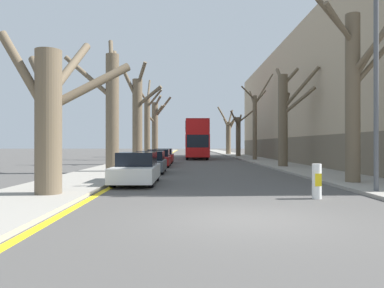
{
  "coord_description": "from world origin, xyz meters",
  "views": [
    {
      "loc": [
        -1.34,
        -8.48,
        1.68
      ],
      "look_at": [
        -0.83,
        30.66,
        1.75
      ],
      "focal_mm": 35.0,
      "sensor_mm": 36.0,
      "label": 1
    }
  ],
  "objects": [
    {
      "name": "ground_plane",
      "position": [
        0.0,
        0.0,
        0.0
      ],
      "size": [
        300.0,
        300.0,
        0.0
      ],
      "primitive_type": "plane",
      "color": "#4C4947"
    },
    {
      "name": "double_decker_bus",
      "position": [
        -0.23,
        36.14,
        2.53
      ],
      "size": [
        2.61,
        10.97,
        4.47
      ],
      "color": "red",
      "rests_on": "ground"
    },
    {
      "name": "sidewalk_right",
      "position": [
        6.21,
        50.0,
        0.06
      ],
      "size": [
        3.36,
        120.0,
        0.12
      ],
      "primitive_type": "cube",
      "color": "gray",
      "rests_on": "ground"
    },
    {
      "name": "parked_car_1",
      "position": [
        -3.51,
        13.81,
        0.62
      ],
      "size": [
        1.7,
        4.07,
        1.3
      ],
      "color": "#4C5156",
      "rests_on": "ground"
    },
    {
      "name": "building_facade_right",
      "position": [
        12.88,
        27.98,
        5.82
      ],
      "size": [
        10.08,
        47.03,
        11.66
      ],
      "color": "tan",
      "rests_on": "ground"
    },
    {
      "name": "street_tree_left_1",
      "position": [
        -5.86,
        13.77,
        3.93
      ],
      "size": [
        3.08,
        2.97,
        8.33
      ],
      "color": "brown",
      "rests_on": "ground"
    },
    {
      "name": "kerb_line_stripe",
      "position": [
        -4.35,
        50.0,
        0.0
      ],
      "size": [
        0.24,
        120.0,
        0.01
      ],
      "primitive_type": "cube",
      "color": "yellow",
      "rests_on": "ground"
    },
    {
      "name": "street_tree_left_4",
      "position": [
        -5.65,
        42.39,
        4.14
      ],
      "size": [
        3.32,
        1.85,
        8.29
      ],
      "color": "brown",
      "rests_on": "ground"
    },
    {
      "name": "street_tree_left_3",
      "position": [
        -5.73,
        32.75,
        3.94
      ],
      "size": [
        2.81,
        3.4,
        9.15
      ],
      "color": "brown",
      "rests_on": "ground"
    },
    {
      "name": "street_tree_right_1",
      "position": [
        5.76,
        18.63,
        3.83
      ],
      "size": [
        2.63,
        3.75,
        7.62
      ],
      "color": "brown",
      "rests_on": "ground"
    },
    {
      "name": "street_tree_left_0",
      "position": [
        -5.73,
        3.64,
        2.74
      ],
      "size": [
        4.02,
        3.45,
        5.7
      ],
      "color": "brown",
      "rests_on": "ground"
    },
    {
      "name": "parked_car_3",
      "position": [
        -3.51,
        25.59,
        0.63
      ],
      "size": [
        1.74,
        4.45,
        1.32
      ],
      "color": "maroon",
      "rests_on": "ground"
    },
    {
      "name": "street_tree_right_4",
      "position": [
        5.62,
        54.69,
        3.42
      ],
      "size": [
        3.01,
        2.34,
        8.17
      ],
      "color": "brown",
      "rests_on": "ground"
    },
    {
      "name": "street_tree_right_0",
      "position": [
        5.63,
        6.99,
        4.12
      ],
      "size": [
        4.97,
        2.48,
        8.3
      ],
      "color": "brown",
      "rests_on": "ground"
    },
    {
      "name": "street_tree_left_2",
      "position": [
        -5.53,
        23.21,
        3.97
      ],
      "size": [
        3.55,
        1.57,
        8.56
      ],
      "color": "brown",
      "rests_on": "ground"
    },
    {
      "name": "street_tree_right_3",
      "position": [
        5.67,
        42.34,
        3.16
      ],
      "size": [
        3.84,
        1.84,
        6.77
      ],
      "color": "brown",
      "rests_on": "ground"
    },
    {
      "name": "sidewalk_left",
      "position": [
        -6.21,
        50.0,
        0.06
      ],
      "size": [
        3.36,
        120.0,
        0.12
      ],
      "primitive_type": "cube",
      "color": "gray",
      "rests_on": "ground"
    },
    {
      "name": "traffic_bollard",
      "position": [
        2.69,
        3.08,
        0.54
      ],
      "size": [
        0.29,
        0.3,
        1.09
      ],
      "color": "white",
      "rests_on": "ground"
    },
    {
      "name": "parked_car_2",
      "position": [
        -3.51,
        20.03,
        0.63
      ],
      "size": [
        1.75,
        4.35,
        1.32
      ],
      "color": "maroon",
      "rests_on": "ground"
    },
    {
      "name": "parked_car_0",
      "position": [
        -3.51,
        7.64,
        0.64
      ],
      "size": [
        1.73,
        4.39,
        1.35
      ],
      "color": "silver",
      "rests_on": "ground"
    },
    {
      "name": "street_tree_right_2",
      "position": [
        5.86,
        30.99,
        4.02
      ],
      "size": [
        3.5,
        2.7,
        9.11
      ],
      "color": "brown",
      "rests_on": "ground"
    },
    {
      "name": "lamp_post",
      "position": [
        4.93,
        4.04,
        4.0
      ],
      "size": [
        1.4,
        0.2,
        7.09
      ],
      "color": "#4C4F54",
      "rests_on": "ground"
    }
  ]
}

